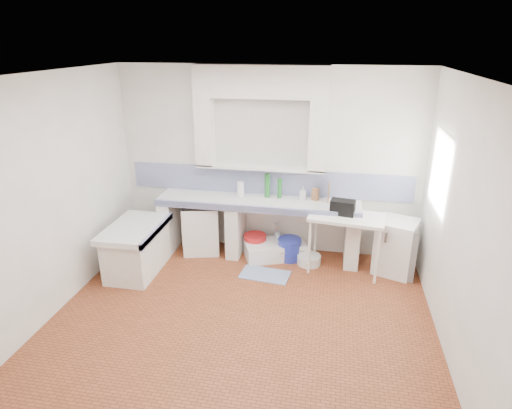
% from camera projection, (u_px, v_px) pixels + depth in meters
% --- Properties ---
extents(floor, '(4.50, 4.50, 0.00)m').
position_uv_depth(floor, '(241.00, 321.00, 5.14)').
color(floor, brown).
rests_on(floor, ground).
extents(ceiling, '(4.50, 4.50, 0.00)m').
position_uv_depth(ceiling, '(237.00, 76.00, 4.13)').
color(ceiling, white).
rests_on(ceiling, ground).
extents(wall_back, '(4.50, 0.00, 4.50)m').
position_uv_depth(wall_back, '(268.00, 162.00, 6.47)').
color(wall_back, white).
rests_on(wall_back, ground).
extents(wall_front, '(4.50, 0.00, 4.50)m').
position_uv_depth(wall_front, '(172.00, 325.00, 2.80)').
color(wall_front, white).
rests_on(wall_front, ground).
extents(wall_left, '(0.00, 4.50, 4.50)m').
position_uv_depth(wall_left, '(50.00, 198.00, 5.02)').
color(wall_left, white).
rests_on(wall_left, ground).
extents(wall_right, '(0.00, 4.50, 4.50)m').
position_uv_depth(wall_right, '(462.00, 227.00, 4.25)').
color(wall_right, white).
rests_on(wall_right, ground).
extents(alcove_mass, '(1.90, 0.25, 0.45)m').
position_uv_depth(alcove_mass, '(260.00, 82.00, 5.95)').
color(alcove_mass, white).
rests_on(alcove_mass, ground).
extents(window_frame, '(0.35, 0.86, 1.06)m').
position_uv_depth(window_frame, '(455.00, 173.00, 5.25)').
color(window_frame, '#381E11').
rests_on(window_frame, ground).
extents(lace_valance, '(0.01, 0.84, 0.24)m').
position_uv_depth(lace_valance, '(448.00, 142.00, 5.14)').
color(lace_valance, white).
rests_on(lace_valance, ground).
extents(counter_slab, '(3.00, 0.60, 0.08)m').
position_uv_depth(counter_slab, '(258.00, 202.00, 6.40)').
color(counter_slab, white).
rests_on(counter_slab, ground).
extents(counter_lip, '(3.00, 0.04, 0.10)m').
position_uv_depth(counter_lip, '(254.00, 209.00, 6.15)').
color(counter_lip, navy).
rests_on(counter_lip, ground).
extents(counter_pier_left, '(0.20, 0.55, 0.82)m').
position_uv_depth(counter_pier_left, '(170.00, 223.00, 6.80)').
color(counter_pier_left, white).
rests_on(counter_pier_left, ground).
extents(counter_pier_mid, '(0.20, 0.55, 0.82)m').
position_uv_depth(counter_pier_mid, '(235.00, 228.00, 6.63)').
color(counter_pier_mid, white).
rests_on(counter_pier_mid, ground).
extents(counter_pier_right, '(0.20, 0.55, 0.82)m').
position_uv_depth(counter_pier_right, '(352.00, 237.00, 6.33)').
color(counter_pier_right, white).
rests_on(counter_pier_right, ground).
extents(peninsula_top, '(0.70, 1.10, 0.08)m').
position_uv_depth(peninsula_top, '(135.00, 229.00, 6.01)').
color(peninsula_top, white).
rests_on(peninsula_top, ground).
extents(peninsula_base, '(0.60, 1.00, 0.62)m').
position_uv_depth(peninsula_base, '(137.00, 251.00, 6.14)').
color(peninsula_base, white).
rests_on(peninsula_base, ground).
extents(peninsula_lip, '(0.04, 1.10, 0.10)m').
position_uv_depth(peninsula_lip, '(157.00, 230.00, 5.96)').
color(peninsula_lip, navy).
rests_on(peninsula_lip, ground).
extents(backsplash, '(4.27, 0.03, 0.40)m').
position_uv_depth(backsplash, '(268.00, 182.00, 6.56)').
color(backsplash, navy).
rests_on(backsplash, ground).
extents(stove, '(0.65, 0.64, 0.77)m').
position_uv_depth(stove, '(201.00, 228.00, 6.71)').
color(stove, white).
rests_on(stove, ground).
extents(sink, '(1.01, 0.78, 0.21)m').
position_uv_depth(sink, '(275.00, 250.00, 6.61)').
color(sink, white).
rests_on(sink, ground).
extents(side_table, '(1.08, 0.70, 0.05)m').
position_uv_depth(side_table, '(345.00, 243.00, 6.11)').
color(side_table, white).
rests_on(side_table, ground).
extents(fridge, '(0.65, 0.65, 0.79)m').
position_uv_depth(fridge, '(396.00, 247.00, 6.09)').
color(fridge, white).
rests_on(fridge, ground).
extents(bucket_red, '(0.42, 0.42, 0.32)m').
position_uv_depth(bucket_red, '(255.00, 244.00, 6.68)').
color(bucket_red, red).
rests_on(bucket_red, ground).
extents(bucket_orange, '(0.34, 0.34, 0.24)m').
position_uv_depth(bucket_orange, '(268.00, 253.00, 6.49)').
color(bucket_orange, red).
rests_on(bucket_orange, ground).
extents(bucket_blue, '(0.41, 0.41, 0.33)m').
position_uv_depth(bucket_blue, '(289.00, 249.00, 6.52)').
color(bucket_blue, '#2332A8').
rests_on(bucket_blue, ground).
extents(basin_white, '(0.38, 0.38, 0.14)m').
position_uv_depth(basin_white, '(309.00, 260.00, 6.41)').
color(basin_white, white).
rests_on(basin_white, ground).
extents(water_bottle_a, '(0.09, 0.09, 0.27)m').
position_uv_depth(water_bottle_a, '(263.00, 242.00, 6.79)').
color(water_bottle_a, silver).
rests_on(water_bottle_a, ground).
extents(water_bottle_b, '(0.11, 0.11, 0.33)m').
position_uv_depth(water_bottle_b, '(277.00, 242.00, 6.74)').
color(water_bottle_b, silver).
rests_on(water_bottle_b, ground).
extents(black_bag, '(0.36, 0.24, 0.21)m').
position_uv_depth(black_bag, '(343.00, 207.00, 5.97)').
color(black_bag, black).
rests_on(black_bag, side_table).
extents(green_bottle_a, '(0.09, 0.09, 0.36)m').
position_uv_depth(green_bottle_a, '(267.00, 186.00, 6.44)').
color(green_bottle_a, '#1F6925').
rests_on(green_bottle_a, counter_slab).
extents(green_bottle_b, '(0.08, 0.08, 0.30)m').
position_uv_depth(green_bottle_b, '(280.00, 188.00, 6.42)').
color(green_bottle_b, '#1F6925').
rests_on(green_bottle_b, counter_slab).
extents(knife_block, '(0.11, 0.10, 0.18)m').
position_uv_depth(knife_block, '(315.00, 194.00, 6.35)').
color(knife_block, '#986A3D').
rests_on(knife_block, counter_slab).
extents(cutting_board, '(0.02, 0.19, 0.26)m').
position_uv_depth(cutting_board, '(328.00, 192.00, 6.31)').
color(cutting_board, '#986A3D').
rests_on(cutting_board, counter_slab).
extents(paper_towel, '(0.14, 0.14, 0.22)m').
position_uv_depth(paper_towel, '(241.00, 189.00, 6.51)').
color(paper_towel, white).
rests_on(paper_towel, counter_slab).
extents(soap_bottle, '(0.10, 0.10, 0.20)m').
position_uv_depth(soap_bottle, '(303.00, 193.00, 6.38)').
color(soap_bottle, white).
rests_on(soap_bottle, counter_slab).
extents(rug, '(0.72, 0.46, 0.01)m').
position_uv_depth(rug, '(265.00, 275.00, 6.12)').
color(rug, '#2C4E93').
rests_on(rug, ground).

